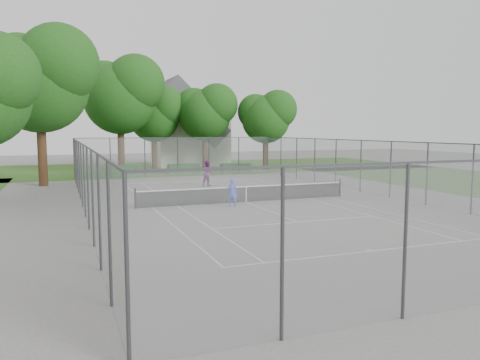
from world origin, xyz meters
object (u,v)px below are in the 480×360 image
object	(u,v)px
house	(190,131)
woman_player	(208,174)
tennis_net	(246,193)
girl_player	(232,193)

from	to	relation	value
house	woman_player	xyz separation A→B (m)	(-4.12, -20.69, -3.16)
tennis_net	girl_player	world-z (taller)	girl_player
house	girl_player	distance (m)	30.65
tennis_net	girl_player	size ratio (longest dim) A/B	8.33
house	girl_player	bearing A→B (deg)	-100.54
house	woman_player	bearing A→B (deg)	-101.27
tennis_net	woman_player	world-z (taller)	woman_player
tennis_net	girl_player	distance (m)	1.79
tennis_net	house	xyz separation A→B (m)	(4.28, 28.76, 3.60)
girl_player	woman_player	world-z (taller)	woman_player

